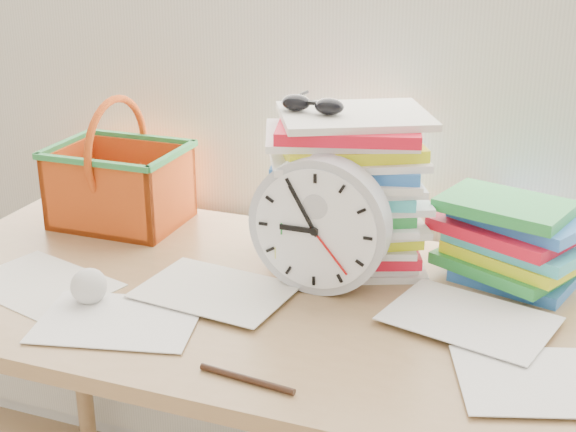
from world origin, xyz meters
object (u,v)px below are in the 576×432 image
at_px(paper_stack, 345,190).
at_px(basket, 118,162).
at_px(desk, 267,330).
at_px(clock, 320,225).
at_px(book_stack, 512,240).

distance_m(paper_stack, basket, 0.52).
height_order(desk, basket, basket).
bearing_deg(clock, paper_stack, 87.13).
relative_size(paper_stack, basket, 1.10).
bearing_deg(desk, book_stack, 28.50).
height_order(book_stack, basket, basket).
relative_size(book_stack, basket, 0.96).
bearing_deg(basket, paper_stack, -4.08).
height_order(paper_stack, basket, paper_stack).
bearing_deg(book_stack, basket, -179.90).
height_order(desk, book_stack, book_stack).
xyz_separation_m(paper_stack, clock, (-0.01, -0.13, -0.02)).
xyz_separation_m(book_stack, basket, (-0.84, -0.00, 0.06)).
bearing_deg(desk, clock, 31.97).
distance_m(paper_stack, book_stack, 0.32).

